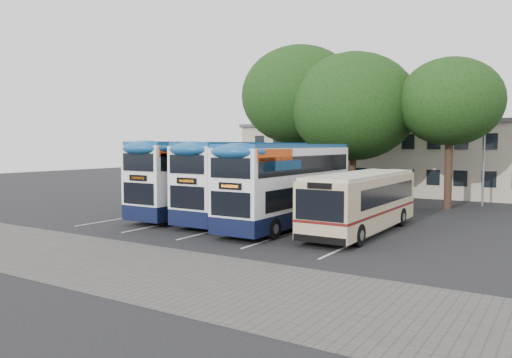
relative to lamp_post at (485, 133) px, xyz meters
The scene contains 12 objects.
ground 21.46m from the lamp_post, 106.72° to the right, with size 120.00×120.00×0.00m, color black.
paving_strip 26.71m from the lamp_post, 107.76° to the right, with size 40.00×6.00×0.01m, color #595654.
bay_lines 18.57m from the lamp_post, 123.08° to the right, with size 14.12×11.00×0.01m.
depot_building 9.43m from the lamp_post, 130.53° to the left, with size 32.40×8.40×6.20m.
lamp_post is the anchor object (origin of this frame).
tree_left 13.65m from the lamp_post, behind, with size 9.18×9.18×12.01m.
tree_mid 9.04m from the lamp_post, 162.35° to the right, with size 9.18×9.18×10.92m.
tree_right 3.69m from the lamp_post, 124.88° to the right, with size 6.78×6.78×9.97m.
bus_dd_left 19.44m from the lamp_post, 135.12° to the right, with size 2.58×10.64×4.43m.
bus_dd_mid 17.36m from the lamp_post, 127.47° to the right, with size 2.55×10.52×4.38m.
bus_dd_right 16.52m from the lamp_post, 116.51° to the right, with size 2.50×10.33×4.30m.
bus_single 14.89m from the lamp_post, 103.74° to the right, with size 2.47×9.71×2.89m.
Camera 1 is at (11.08, -17.25, 4.29)m, focal length 35.00 mm.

